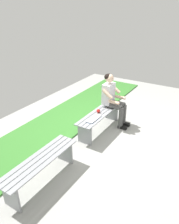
{
  "coord_description": "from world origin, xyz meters",
  "views": [
    {
      "loc": [
        3.95,
        2.16,
        2.73
      ],
      "look_at": [
        0.69,
        0.15,
        0.82
      ],
      "focal_mm": 34.87,
      "sensor_mm": 36.0,
      "label": 1
    }
  ],
  "objects": [
    {
      "name": "person_seated",
      "position": [
        -0.45,
        0.1,
        0.71
      ],
      "size": [
        0.5,
        0.69,
        1.28
      ],
      "color": "silver",
      "rests_on": "ground"
    },
    {
      "name": "bench_far",
      "position": [
        1.98,
        0.0,
        0.35
      ],
      "size": [
        1.52,
        0.39,
        0.47
      ],
      "rotation": [
        0.0,
        0.0,
        -0.01
      ],
      "color": "gray",
      "rests_on": "ground"
    },
    {
      "name": "ground_plane",
      "position": [
        0.99,
        1.0,
        -0.02
      ],
      "size": [
        10.0,
        7.0,
        0.04
      ],
      "primitive_type": "cube",
      "color": "#9E9E99"
    },
    {
      "name": "book_open",
      "position": [
        0.35,
        0.04,
        0.48
      ],
      "size": [
        0.41,
        0.16,
        0.02
      ],
      "rotation": [
        0.0,
        0.0,
        -0.01
      ],
      "color": "white",
      "rests_on": "bench_near"
    },
    {
      "name": "grass_strip",
      "position": [
        0.99,
        -1.03,
        0.01
      ],
      "size": [
        9.0,
        1.37,
        0.03
      ],
      "primitive_type": "cube",
      "color": "#387A2D",
      "rests_on": "ground"
    },
    {
      "name": "apple",
      "position": [
        0.01,
        -0.03,
        0.51
      ],
      "size": [
        0.09,
        0.09,
        0.09
      ],
      "primitive_type": "sphere",
      "color": "red",
      "rests_on": "bench_near"
    },
    {
      "name": "bench_near",
      "position": [
        0.0,
        -0.0,
        0.35
      ],
      "size": [
        1.53,
        0.39,
        0.47
      ],
      "rotation": [
        0.0,
        0.0,
        -0.01
      ],
      "color": "gray",
      "rests_on": "ground"
    }
  ]
}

